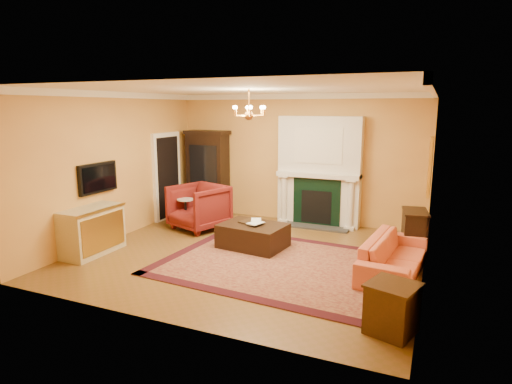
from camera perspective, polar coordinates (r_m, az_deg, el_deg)
The scene contains 26 objects.
floor at distance 8.03m, azimuth -0.89°, elevation -8.44°, with size 6.00×5.50×0.02m, color brown.
ceiling at distance 7.57m, azimuth -0.96°, elevation 13.63°, with size 6.00×5.50×0.02m, color white.
wall_back at distance 10.21m, azimuth 5.45°, elevation 4.46°, with size 6.00×0.02×3.00m, color gold.
wall_front at distance 5.30m, azimuth -13.25°, elevation -2.05°, with size 6.00×0.02×3.00m, color gold.
wall_left at distance 9.29m, azimuth -18.14°, elevation 3.29°, with size 0.02×5.50×3.00m, color gold.
wall_right at distance 7.00m, azimuth 22.18°, elevation 0.59°, with size 0.02×5.50×3.00m, color gold.
fireplace at distance 9.91m, azimuth 8.39°, elevation 2.40°, with size 1.90×0.70×2.50m.
crown_molding at distance 8.45m, azimuth 1.77°, elevation 12.90°, with size 6.00×5.50×0.12m.
doorway at distance 10.64m, azimuth -11.75°, elevation 2.08°, with size 0.08×1.05×2.10m.
tv_panel at distance 8.83m, azimuth -20.33°, elevation 1.78°, with size 0.09×0.95×0.58m.
gilt_mirror at distance 8.36m, azimuth 22.21°, elevation 3.23°, with size 0.06×0.76×1.05m.
chandelier at distance 7.56m, azimuth -0.95°, elevation 10.59°, with size 0.63×0.55×0.53m.
oriental_rug at distance 7.54m, azimuth 3.66°, elevation -9.65°, with size 4.10×3.08×0.02m, color #4D1011.
china_cabinet at distance 10.94m, azimuth -6.42°, elevation 2.34°, with size 1.02×0.46×2.03m, color black.
wingback_armchair at distance 9.63m, azimuth -7.65°, elevation -1.72°, with size 1.07×1.00×1.10m, color maroon.
pedestal_table at distance 9.82m, azimuth -9.36°, elevation -2.51°, with size 0.37×0.37×0.67m.
commode at distance 8.54m, azimuth -21.03°, elevation -4.83°, with size 0.56×1.18×0.88m, color beige.
coral_sofa at distance 7.42m, azimuth 18.01°, elevation -7.33°, with size 2.05×0.60×0.80m, color #C1593D.
end_table at distance 5.58m, azimuth 17.66°, elevation -14.71°, with size 0.52×0.52×0.60m, color #3B2110.
console_table at distance 8.54m, azimuth 20.32°, elevation -5.11°, with size 0.40×0.70×0.78m, color black.
leather_ottoman at distance 8.35m, azimuth -0.40°, elevation -5.82°, with size 1.22×0.88×0.45m, color black.
ottoman_tray at distance 8.38m, azimuth -0.60°, elevation -4.05°, with size 0.43×0.33×0.03m, color black.
book_a at distance 8.42m, azimuth -0.67°, elevation -2.96°, with size 0.20×0.02×0.26m, color gray.
book_b at distance 8.25m, azimuth -0.63°, elevation -3.08°, with size 0.23×0.02×0.31m, color gray.
topiary_left at distance 9.97m, azimuth 5.50°, elevation 4.26°, with size 0.18×0.18×0.48m.
topiary_right at distance 9.69m, azimuth 12.00°, elevation 3.60°, with size 0.15×0.15×0.40m.
Camera 1 is at (3.10, -6.90, 2.69)m, focal length 30.00 mm.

